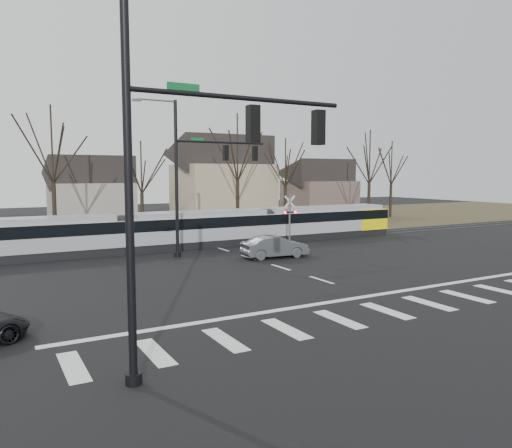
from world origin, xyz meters
TOP-DOWN VIEW (x-y plane):
  - ground at (0.00, 0.00)m, footprint 140.00×140.00m
  - grass_verge at (0.00, 32.00)m, footprint 140.00×28.00m
  - crosswalk at (0.00, -4.00)m, footprint 27.00×2.60m
  - stop_line at (0.00, -1.80)m, footprint 28.00×0.35m
  - lane_dashes at (0.00, 16.00)m, footprint 0.18×30.00m
  - rail_pair at (0.00, 15.80)m, footprint 90.00×1.52m
  - tram at (-1.03, 16.00)m, footprint 35.56×2.64m
  - sedan at (1.48, 9.10)m, footprint 2.30×4.67m
  - signal_pole_near_left at (-10.41, -6.00)m, footprint 9.28×0.44m
  - signal_pole_far at (-2.41, 12.50)m, footprint 9.28×0.44m
  - rail_crossing_signal at (5.00, 12.79)m, footprint 1.08×0.36m
  - tree_row at (2.00, 26.00)m, footprint 59.20×7.20m
  - house_b at (-5.00, 36.00)m, footprint 8.64×7.56m
  - house_c at (9.00, 33.00)m, footprint 10.80×8.64m
  - house_d at (24.00, 35.00)m, footprint 8.64×7.56m

SIDE VIEW (x-z plane):
  - ground at x=0.00m, z-range 0.00..0.00m
  - grass_verge at x=0.00m, z-range 0.00..0.01m
  - crosswalk at x=0.00m, z-range 0.00..0.01m
  - stop_line at x=0.00m, z-range 0.00..0.01m
  - lane_dashes at x=0.00m, z-range 0.00..0.01m
  - rail_pair at x=0.00m, z-range 0.00..0.06m
  - sedan at x=1.48m, z-range 0.00..1.45m
  - tram at x=-1.03m, z-range 0.12..2.82m
  - rail_crossing_signal at x=5.00m, z-range -0.11..3.89m
  - house_b at x=-5.00m, z-range 0.14..7.79m
  - house_d at x=24.00m, z-range 0.14..7.79m
  - tree_row at x=2.00m, z-range 0.00..10.00m
  - house_c at x=9.00m, z-range 0.18..10.28m
  - signal_pole_near_left at x=-10.41m, z-range 0.60..10.80m
  - signal_pole_far at x=-2.41m, z-range 0.60..10.80m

